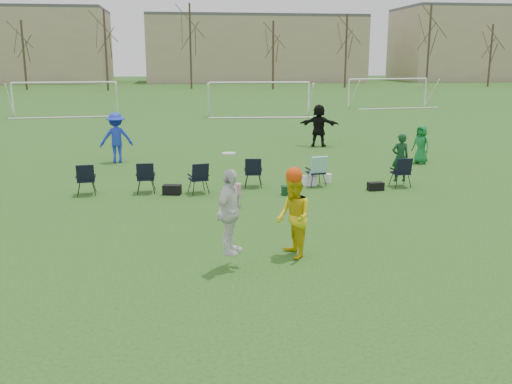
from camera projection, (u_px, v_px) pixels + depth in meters
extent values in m
plane|color=#204917|center=(284.00, 288.00, 10.36)|extent=(260.00, 260.00, 0.00)
imported|color=#1B34CC|center=(116.00, 138.00, 22.76)|extent=(1.41, 0.98, 1.99)
imported|color=#147030|center=(421.00, 145.00, 22.54)|extent=(0.80, 0.88, 1.52)
imported|color=black|center=(319.00, 125.00, 26.95)|extent=(1.94, 1.16, 1.99)
imported|color=white|center=(230.00, 212.00, 11.09)|extent=(0.84, 1.07, 1.70)
imported|color=yellow|center=(293.00, 217.00, 11.83)|extent=(0.78, 0.93, 1.72)
sphere|color=#E5400C|center=(294.00, 175.00, 11.62)|extent=(0.34, 0.34, 0.34)
cylinder|color=white|center=(229.00, 153.00, 10.76)|extent=(0.27, 0.27, 0.03)
imported|color=#0F3A1D|center=(400.00, 158.00, 18.53)|extent=(0.58, 0.39, 1.57)
cube|color=black|center=(172.00, 190.00, 17.49)|extent=(0.60, 0.40, 0.30)
cube|color=#C881A4|center=(235.00, 190.00, 17.20)|extent=(0.36, 0.23, 0.40)
cube|color=#0E3417|center=(289.00, 190.00, 17.46)|extent=(0.45, 0.29, 0.28)
cube|color=white|center=(310.00, 180.00, 18.77)|extent=(0.48, 0.38, 0.32)
cylinder|color=white|center=(328.00, 178.00, 19.17)|extent=(0.26, 0.26, 0.30)
cube|color=black|center=(376.00, 186.00, 18.04)|extent=(0.52, 0.29, 0.26)
cube|color=black|center=(86.00, 179.00, 17.42)|extent=(0.67, 0.67, 0.96)
cube|color=black|center=(146.00, 177.00, 17.69)|extent=(0.61, 0.61, 0.96)
cube|color=black|center=(198.00, 178.00, 17.61)|extent=(0.73, 0.73, 0.96)
cube|color=black|center=(253.00, 172.00, 18.50)|extent=(0.67, 0.67, 0.96)
cube|color=black|center=(316.00, 171.00, 18.63)|extent=(0.69, 0.69, 0.96)
cube|color=black|center=(401.00, 172.00, 18.54)|extent=(0.63, 0.63, 0.96)
cylinder|color=white|center=(12.00, 100.00, 40.82)|extent=(0.12, 0.12, 2.40)
cylinder|color=white|center=(117.00, 98.00, 42.38)|extent=(0.12, 0.12, 2.40)
cylinder|color=white|center=(64.00, 82.00, 41.33)|extent=(7.28, 0.76, 0.12)
cylinder|color=white|center=(209.00, 99.00, 41.25)|extent=(0.12, 0.12, 2.40)
cylinder|color=white|center=(309.00, 99.00, 41.70)|extent=(0.12, 0.12, 2.40)
cylinder|color=white|center=(259.00, 82.00, 41.21)|extent=(7.29, 0.63, 0.12)
cylinder|color=white|center=(349.00, 94.00, 47.86)|extent=(0.12, 0.12, 2.40)
cylinder|color=white|center=(425.00, 92.00, 49.78)|extent=(0.12, 0.12, 2.40)
cylinder|color=white|center=(389.00, 79.00, 48.55)|extent=(7.25, 1.13, 0.12)
cylinder|color=#382B21|center=(24.00, 55.00, 75.48)|extent=(0.28, 0.28, 9.00)
cylinder|color=#382B21|center=(106.00, 51.00, 73.87)|extent=(0.28, 0.28, 10.20)
cylinder|color=#382B21|center=(190.00, 47.00, 78.05)|extent=(0.28, 0.28, 11.40)
cylinder|color=#382B21|center=(273.00, 55.00, 76.85)|extent=(0.28, 0.28, 9.00)
cylinder|color=#382B21|center=(346.00, 51.00, 81.04)|extent=(0.28, 0.28, 10.20)
cylinder|color=#382B21|center=(429.00, 47.00, 79.43)|extent=(0.28, 0.28, 11.40)
cylinder|color=#382B21|center=(490.00, 56.00, 84.02)|extent=(0.28, 0.28, 9.00)
cube|color=tan|center=(254.00, 51.00, 103.29)|extent=(38.00, 16.00, 11.00)
cube|color=tan|center=(477.00, 46.00, 108.63)|extent=(30.00, 16.00, 13.00)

